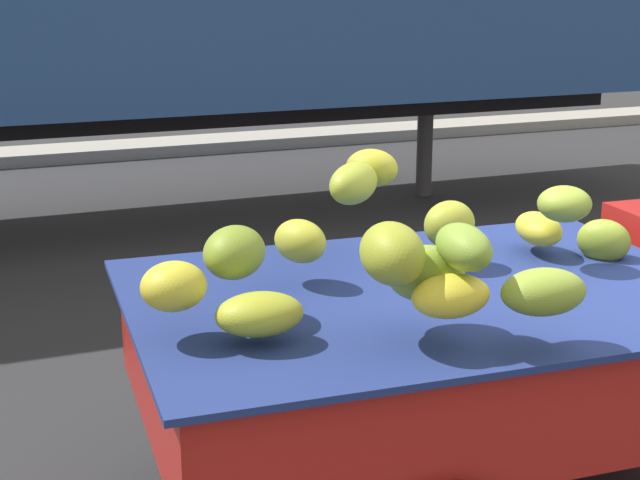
{
  "coord_description": "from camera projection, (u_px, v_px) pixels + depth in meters",
  "views": [
    {
      "loc": [
        -3.31,
        -3.7,
        2.49
      ],
      "look_at": [
        -1.59,
        0.7,
        1.13
      ],
      "focal_mm": 52.8,
      "sensor_mm": 36.0,
      "label": 1
    }
  ],
  "objects": [
    {
      "name": "ground",
      "position": [
        635.0,
        442.0,
        5.15
      ],
      "size": [
        220.0,
        220.0,
        0.0
      ],
      "primitive_type": "plane",
      "color": "#28282B"
    },
    {
      "name": "curb_strip",
      "position": [
        204.0,
        144.0,
        13.5
      ],
      "size": [
        80.0,
        0.8,
        0.16
      ],
      "primitive_type": "cube",
      "color": "gray",
      "rests_on": "ground"
    }
  ]
}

